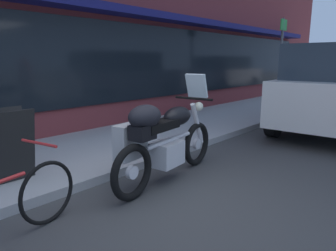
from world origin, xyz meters
name	(u,v)px	position (x,y,z in m)	size (l,w,h in m)	color
ground_plane	(173,205)	(0.00, 0.00, 0.00)	(80.00, 80.00, 0.00)	#393939
sidewalk_curb	(283,102)	(9.00, 2.34, 0.06)	(30.00, 2.47, 0.12)	#9D9D9D
touring_motorcycle	(162,138)	(0.41, 0.56, 0.61)	(2.16, 0.63, 1.41)	black
sandwich_board_sign	(8,146)	(-1.03, 1.79, 0.58)	(0.55, 0.41, 0.91)	black
parking_sign_pole	(281,56)	(7.08, 1.78, 1.72)	(0.44, 0.07, 2.73)	#59595B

